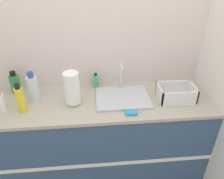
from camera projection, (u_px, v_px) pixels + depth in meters
The scene contains 12 objects.
wall_back at pixel (101, 47), 1.99m from camera, with size 4.28×0.06×2.60m.
wall_right at pixel (221, 57), 1.79m from camera, with size 0.06×2.59×2.60m.
counter_cabinet at pixel (105, 139), 2.15m from camera, with size 1.91×0.62×0.94m.
sink at pixel (123, 96), 1.92m from camera, with size 0.46×0.37×0.27m.
paper_towel_roll at pixel (72, 88), 1.79m from camera, with size 0.13×0.13×0.29m.
dish_rack at pixel (176, 95), 1.89m from camera, with size 0.31×0.20×0.13m.
bottle_white_spray at pixel (1, 102), 1.74m from camera, with size 0.06×0.06×0.18m.
bottle_green at pixel (15, 83), 1.97m from camera, with size 0.09×0.09×0.21m.
bottle_yellow at pixel (20, 99), 1.71m from camera, with size 0.07×0.07×0.26m.
bottle_clear at pixel (33, 88), 1.85m from camera, with size 0.09×0.09×0.27m.
soap_dispenser at pixel (96, 81), 2.06m from camera, with size 0.06×0.06×0.15m.
sponge at pixel (131, 113), 1.73m from camera, with size 0.09×0.06×0.02m.
Camera 1 is at (-0.08, -1.28, 2.01)m, focal length 35.00 mm.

